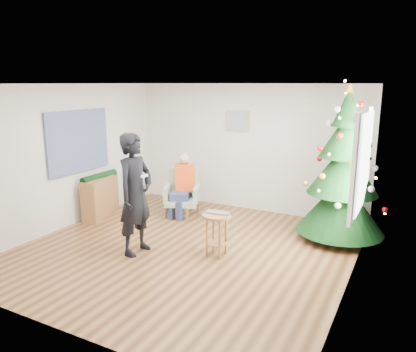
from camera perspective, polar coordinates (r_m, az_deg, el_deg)
The scene contains 19 objects.
floor at distance 6.63m, azimuth -3.22°, elevation -10.26°, with size 5.00×5.00×0.00m, color brown.
ceiling at distance 6.09m, azimuth -3.54°, elevation 12.83°, with size 5.00×5.00×0.00m, color white.
wall_back at distance 8.44m, azimuth 5.40°, elevation 3.97°, with size 5.00×5.00×0.00m, color silver.
wall_front at distance 4.36m, azimuth -20.58°, elevation -5.44°, with size 5.00×5.00×0.00m, color silver.
wall_left at distance 7.80m, azimuth -19.36°, elevation 2.55°, with size 5.00×5.00×0.00m, color silver.
wall_right at distance 5.42m, azimuth 19.96°, elevation -1.85°, with size 5.00×5.00×0.00m, color silver.
window_panel at distance 6.35m, azimuth 21.10°, elevation 2.01°, with size 0.04×1.30×1.40m, color white.
curtains at distance 6.36m, azimuth 20.84°, elevation 2.03°, with size 0.05×1.75×1.50m.
christmas_tree at distance 7.07m, azimuth 18.50°, elevation 0.60°, with size 1.45×1.45×2.62m.
stool at distance 6.29m, azimuth 1.20°, elevation -8.22°, with size 0.44×0.44×0.66m.
laptop at distance 6.18m, azimuth 1.22°, elevation -5.29°, with size 0.36×0.23×0.03m, color silver.
armchair at distance 8.15m, azimuth -3.61°, elevation -3.21°, with size 0.81×0.80×0.95m.
seated_person at distance 8.02m, azimuth -3.66°, elevation -1.34°, with size 0.47×0.60×1.25m.
standing_man at distance 6.31m, azimuth -10.17°, elevation -2.54°, with size 0.69×0.45×1.89m, color black.
game_controller at distance 6.10m, azimuth -8.96°, elevation 0.01°, with size 0.04×0.13×0.04m, color white.
console at distance 8.32m, azimuth -14.89°, elevation -2.90°, with size 0.30×1.00×0.80m, color brown.
garland at distance 8.22m, azimuth -15.06°, elevation -0.08°, with size 0.14×0.14×0.90m, color black.
tapestry at distance 7.93m, azimuth -17.73°, elevation 4.67°, with size 0.03×1.50×1.15m, color black.
framed_picture at distance 8.41m, azimuth 4.11°, elevation 7.75°, with size 0.52×0.05×0.42m.
Camera 1 is at (3.14, -5.22, 2.62)m, focal length 35.00 mm.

